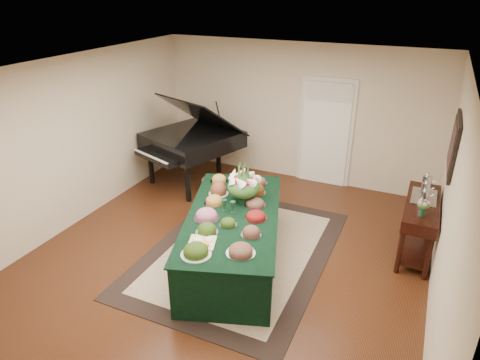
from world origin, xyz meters
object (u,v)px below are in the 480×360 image
at_px(floral_centerpiece, 244,183).
at_px(grand_piano, 192,140).
at_px(mahogany_sideboard, 421,214).
at_px(buffet_table, 233,238).

bearing_deg(floral_centerpiece, grand_piano, 137.46).
relative_size(floral_centerpiece, mahogany_sideboard, 0.35).
bearing_deg(floral_centerpiece, mahogany_sideboard, 19.89).
xyz_separation_m(floral_centerpiece, grand_piano, (-1.85, 1.69, -0.16)).
xyz_separation_m(floral_centerpiece, mahogany_sideboard, (2.39, 0.87, -0.39)).
distance_m(buffet_table, grand_piano, 2.86).
bearing_deg(buffet_table, floral_centerpiece, 93.15).
bearing_deg(mahogany_sideboard, grand_piano, 168.93).
height_order(floral_centerpiece, grand_piano, grand_piano).
bearing_deg(buffet_table, mahogany_sideboard, 28.32).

